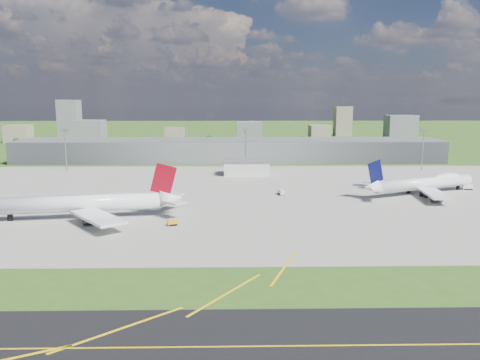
{
  "coord_description": "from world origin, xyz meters",
  "views": [
    {
      "loc": [
        1.0,
        -171.34,
        42.85
      ],
      "look_at": [
        4.89,
        28.16,
        9.0
      ],
      "focal_mm": 35.0,
      "sensor_mm": 36.0,
      "label": 1
    }
  ],
  "objects_px": {
    "tug_yellow": "(172,223)",
    "van_white_far": "(468,187)",
    "airliner_red_twin": "(86,204)",
    "airliner_blue_quad": "(424,184)",
    "van_white_near": "(281,192)"
  },
  "relations": [
    {
      "from": "tug_yellow",
      "to": "van_white_far",
      "type": "relative_size",
      "value": 0.8
    },
    {
      "from": "airliner_red_twin",
      "to": "van_white_far",
      "type": "height_order",
      "value": "airliner_red_twin"
    },
    {
      "from": "airliner_blue_quad",
      "to": "tug_yellow",
      "type": "xyz_separation_m",
      "value": [
        -110.39,
        -54.5,
        -3.95
      ]
    },
    {
      "from": "airliner_red_twin",
      "to": "van_white_near",
      "type": "height_order",
      "value": "airliner_red_twin"
    },
    {
      "from": "airliner_red_twin",
      "to": "tug_yellow",
      "type": "xyz_separation_m",
      "value": [
        33.08,
        -11.26,
        -4.43
      ]
    },
    {
      "from": "airliner_blue_quad",
      "to": "van_white_far",
      "type": "relative_size",
      "value": 12.77
    },
    {
      "from": "airliner_blue_quad",
      "to": "tug_yellow",
      "type": "relative_size",
      "value": 15.92
    },
    {
      "from": "tug_yellow",
      "to": "van_white_near",
      "type": "xyz_separation_m",
      "value": [
        43.56,
        53.14,
        0.27
      ]
    },
    {
      "from": "airliner_red_twin",
      "to": "airliner_blue_quad",
      "type": "relative_size",
      "value": 1.15
    },
    {
      "from": "tug_yellow",
      "to": "van_white_near",
      "type": "height_order",
      "value": "van_white_near"
    },
    {
      "from": "airliner_red_twin",
      "to": "tug_yellow",
      "type": "relative_size",
      "value": 18.26
    },
    {
      "from": "airliner_blue_quad",
      "to": "tug_yellow",
      "type": "bearing_deg",
      "value": -177.03
    },
    {
      "from": "van_white_near",
      "to": "van_white_far",
      "type": "bearing_deg",
      "value": -96.14
    },
    {
      "from": "airliner_red_twin",
      "to": "airliner_blue_quad",
      "type": "height_order",
      "value": "airliner_red_twin"
    },
    {
      "from": "tug_yellow",
      "to": "van_white_far",
      "type": "xyz_separation_m",
      "value": [
        135.77,
        63.58,
        0.33
      ]
    }
  ]
}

